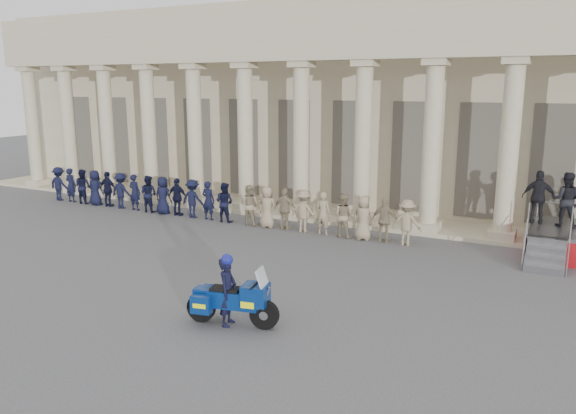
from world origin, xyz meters
The scene contains 5 objects.
ground centered at (0.00, 0.00, 0.00)m, with size 90.00×90.00×0.00m, color #4D4D50.
building centered at (0.00, 14.74, 4.52)m, with size 40.00×12.50×9.00m.
officer_rank centered at (-4.72, 6.15, 0.80)m, with size 17.80×0.60×1.59m.
motorcycle centered at (1.88, -2.10, 0.62)m, with size 2.20×1.07×1.43m.
rider centered at (1.76, -2.13, 0.85)m, with size 0.49×0.65×1.69m.
Camera 1 is at (8.47, -12.21, 5.41)m, focal length 35.00 mm.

